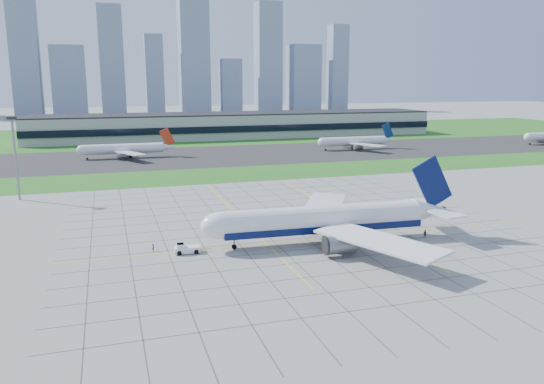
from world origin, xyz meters
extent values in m
plane|color=#9E9E99|center=(0.00, 0.00, 0.00)|extent=(1400.00, 1400.00, 0.00)
cube|color=#256E1F|center=(0.00, 90.00, 0.02)|extent=(700.00, 35.00, 0.04)
cube|color=#383838|center=(0.00, 145.00, 0.03)|extent=(700.00, 75.00, 0.04)
cube|color=#256E1F|center=(0.00, 255.00, 0.02)|extent=(700.00, 145.00, 0.04)
cube|color=#474744|center=(-48.00, 10.00, 0.01)|extent=(0.18, 130.00, 0.02)
cube|color=#474744|center=(-40.00, 10.00, 0.01)|extent=(0.18, 130.00, 0.02)
cube|color=#474744|center=(-32.00, 10.00, 0.01)|extent=(0.18, 130.00, 0.02)
cube|color=#474744|center=(-24.00, 10.00, 0.01)|extent=(0.18, 130.00, 0.02)
cube|color=#474744|center=(-16.00, 10.00, 0.01)|extent=(0.18, 130.00, 0.02)
cube|color=#474744|center=(-8.00, 10.00, 0.01)|extent=(0.18, 130.00, 0.02)
cube|color=#474744|center=(0.00, 10.00, 0.01)|extent=(0.18, 130.00, 0.02)
cube|color=#474744|center=(8.00, 10.00, 0.01)|extent=(0.18, 130.00, 0.02)
cube|color=#474744|center=(16.00, 10.00, 0.01)|extent=(0.18, 130.00, 0.02)
cube|color=#474744|center=(24.00, 10.00, 0.01)|extent=(0.18, 130.00, 0.02)
cube|color=#474744|center=(32.00, 10.00, 0.01)|extent=(0.18, 130.00, 0.02)
cube|color=#474744|center=(40.00, 10.00, 0.01)|extent=(0.18, 130.00, 0.02)
cube|color=#474744|center=(48.00, 10.00, 0.01)|extent=(0.18, 130.00, 0.02)
cube|color=#474744|center=(0.00, -40.00, 0.01)|extent=(110.00, 0.18, 0.02)
cube|color=#474744|center=(0.00, -32.00, 0.01)|extent=(110.00, 0.18, 0.02)
cube|color=#474744|center=(0.00, -24.00, 0.01)|extent=(110.00, 0.18, 0.02)
cube|color=#474744|center=(0.00, -16.00, 0.01)|extent=(110.00, 0.18, 0.02)
cube|color=#474744|center=(0.00, -8.00, 0.01)|extent=(110.00, 0.18, 0.02)
cube|color=#474744|center=(0.00, 0.00, 0.01)|extent=(110.00, 0.18, 0.02)
cube|color=#474744|center=(0.00, 8.00, 0.01)|extent=(110.00, 0.18, 0.02)
cube|color=#474744|center=(0.00, 16.00, 0.01)|extent=(110.00, 0.18, 0.02)
cube|color=#474744|center=(0.00, 24.00, 0.01)|extent=(110.00, 0.18, 0.02)
cube|color=#474744|center=(0.00, 32.00, 0.01)|extent=(110.00, 0.18, 0.02)
cube|color=#474744|center=(0.00, 40.00, 0.01)|extent=(110.00, 0.18, 0.02)
cube|color=#474744|center=(0.00, 48.00, 0.01)|extent=(110.00, 0.18, 0.02)
cube|color=#474744|center=(0.00, 56.00, 0.01)|extent=(110.00, 0.18, 0.02)
cube|color=#474744|center=(0.00, 64.00, 0.01)|extent=(110.00, 0.18, 0.02)
cube|color=#FFE80D|center=(0.00, -2.00, 0.02)|extent=(120.00, 0.25, 0.03)
cube|color=#FFE80D|center=(-10.00, 20.00, 0.02)|extent=(0.25, 100.00, 0.03)
cube|color=#FFE80D|center=(18.00, 20.00, 0.02)|extent=(0.25, 100.00, 0.03)
cube|color=#B7B7B2|center=(40.00, 230.00, 7.50)|extent=(260.00, 42.00, 15.00)
cube|color=black|center=(40.00, 208.50, 7.00)|extent=(260.00, 1.00, 4.00)
cube|color=black|center=(40.00, 230.00, 15.40)|extent=(260.00, 42.00, 0.80)
cylinder|color=gray|center=(-70.00, 65.00, 12.50)|extent=(0.70, 0.70, 25.00)
cube|color=black|center=(-70.00, 65.00, 25.20)|extent=(2.50, 2.50, 0.80)
cube|color=#8290AA|center=(-120.00, 520.00, 80.00)|extent=(28.00, 25.20, 160.00)
cube|color=#8290AA|center=(-78.00, 520.00, 37.00)|extent=(35.00, 31.50, 74.00)
cube|color=#8290AA|center=(-32.00, 520.00, 59.00)|extent=(26.00, 23.40, 118.00)
cube|color=#8290AA|center=(14.00, 520.00, 44.00)|extent=(20.00, 18.00, 88.00)
cube|color=#8290AA|center=(60.00, 520.00, 75.00)|extent=(33.00, 29.70, 150.00)
cube|color=#8290AA|center=(103.00, 520.00, 31.00)|extent=(24.00, 21.60, 62.00)
cube|color=#8290AA|center=(150.00, 520.00, 64.00)|extent=(29.00, 26.10, 128.00)
cube|color=#8290AA|center=(196.00, 520.00, 40.00)|extent=(36.00, 32.40, 80.00)
cube|color=#8290AA|center=(242.00, 520.00, 52.50)|extent=(22.00, 19.80, 105.00)
cylinder|color=white|center=(2.60, -4.30, 5.62)|extent=(46.40, 8.37, 6.02)
cube|color=#061243|center=(2.60, -4.30, 3.71)|extent=(46.38, 7.97, 1.61)
ellipsoid|color=white|center=(-20.44, -3.12, 5.62)|extent=(9.93, 6.50, 6.02)
cube|color=black|center=(-22.65, -3.01, 6.12)|extent=(2.37, 3.32, 0.60)
cone|color=white|center=(29.16, -5.66, 5.92)|extent=(8.31, 6.12, 5.72)
cube|color=#061243|center=(29.66, -5.69, 12.64)|extent=(10.95, 1.06, 12.81)
cube|color=white|center=(9.44, 11.42, 4.62)|extent=(21.50, 28.96, 0.97)
cube|color=white|center=(7.79, -20.64, 4.62)|extent=(19.33, 29.39, 0.97)
cylinder|color=slate|center=(3.14, 6.22, 2.61)|extent=(6.71, 4.14, 3.81)
cylinder|color=slate|center=(2.06, -14.82, 2.61)|extent=(6.71, 4.14, 3.81)
cylinder|color=gray|center=(-17.94, -3.25, 1.30)|extent=(0.38, 0.38, 2.61)
cylinder|color=black|center=(-17.94, -3.25, 0.55)|extent=(1.13, 0.56, 1.10)
cylinder|color=black|center=(7.78, -1.35, 0.65)|extent=(1.36, 1.27, 1.30)
cylinder|color=black|center=(7.45, -7.77, 0.65)|extent=(1.36, 1.27, 1.30)
cube|color=white|center=(-28.11, -2.81, 0.80)|extent=(5.48, 2.77, 1.25)
cube|color=white|center=(-29.54, -2.73, 1.70)|extent=(1.71, 2.05, 0.98)
cube|color=black|center=(-29.54, -2.73, 1.88)|extent=(1.52, 1.86, 0.63)
cube|color=gray|center=(-24.27, -3.00, 0.54)|extent=(2.68, 0.30, 0.16)
cylinder|color=black|center=(-29.83, -1.56, 0.49)|extent=(1.00, 0.50, 0.98)
cylinder|color=black|center=(-29.95, -3.88, 0.49)|extent=(1.00, 0.50, 0.98)
cylinder|color=black|center=(-26.27, -1.74, 0.49)|extent=(1.00, 0.50, 0.98)
cylinder|color=black|center=(-26.38, -4.06, 0.49)|extent=(1.00, 0.50, 0.98)
imported|color=black|center=(-34.96, 0.54, 0.85)|extent=(0.63, 0.73, 1.70)
imported|color=black|center=(26.86, -8.26, 0.96)|extent=(1.18, 1.16, 1.92)
cylinder|color=white|center=(-35.66, 149.63, 4.50)|extent=(37.39, 4.80, 4.80)
cube|color=red|center=(-14.89, 149.63, 9.50)|extent=(7.46, 0.40, 9.15)
cube|color=white|center=(-33.06, 160.63, 3.70)|extent=(13.89, 20.66, 0.40)
cube|color=white|center=(-33.06, 138.63, 3.70)|extent=(13.89, 20.66, 0.40)
cylinder|color=black|center=(-32.54, 151.83, 0.50)|extent=(1.00, 1.00, 1.00)
cylinder|color=black|center=(-32.54, 147.43, 0.50)|extent=(1.00, 1.00, 1.00)
cylinder|color=white|center=(83.75, 146.47, 4.50)|extent=(36.52, 4.80, 4.80)
cube|color=navy|center=(104.04, 146.47, 9.50)|extent=(7.46, 0.40, 9.15)
cube|color=white|center=(86.28, 157.47, 3.70)|extent=(13.89, 20.66, 0.40)
cube|color=white|center=(86.28, 135.47, 3.70)|extent=(13.89, 20.66, 0.40)
cylinder|color=black|center=(86.79, 148.67, 0.50)|extent=(1.00, 1.00, 1.00)
cylinder|color=black|center=(86.79, 144.27, 0.50)|extent=(1.00, 1.00, 1.00)
cube|color=white|center=(206.59, 146.41, 3.70)|extent=(13.89, 20.66, 0.40)
camera|label=1|loc=(-43.24, -111.51, 36.02)|focal=35.00mm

